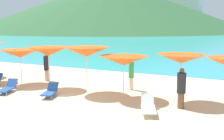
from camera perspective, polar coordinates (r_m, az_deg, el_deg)
ground_plane at (r=21.85m, az=2.98°, el=-0.35°), size 50.00×100.00×0.30m
headland_hill at (r=140.15m, az=-0.39°, el=12.81°), size 128.22×128.22×24.32m
umbrella_2 at (r=17.30m, az=-17.87°, el=3.15°), size 2.41×2.41×2.02m
umbrella_3 at (r=15.62m, az=-12.58°, el=3.65°), size 2.37×2.37×2.27m
umbrella_4 at (r=14.31m, az=-5.14°, el=3.62°), size 2.41×2.41×2.34m
umbrella_5 at (r=13.23m, az=2.34°, el=1.88°), size 2.45×2.45×2.02m
umbrella_6 at (r=12.89m, az=13.68°, el=2.19°), size 2.33×2.33×2.17m
lounge_chair_0 at (r=14.13m, az=-12.30°, el=-4.19°), size 0.96×1.43×0.58m
lounge_chair_2 at (r=15.60m, az=-20.20°, el=-3.34°), size 0.99×1.57×0.61m
lounge_chair_4 at (r=11.44m, az=7.23°, el=-7.20°), size 1.09×1.62×0.65m
beachgoer_0 at (r=12.13m, az=13.69°, el=-3.40°), size 0.37×0.37×1.70m
beachgoer_2 at (r=17.91m, az=-12.93°, el=0.76°), size 0.36×0.36×1.75m
beachgoer_3 at (r=15.12m, az=3.86°, el=-0.62°), size 0.29×0.29×1.69m
cruise_ship at (r=175.70m, az=11.72°, el=10.40°), size 47.22×16.55×20.05m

